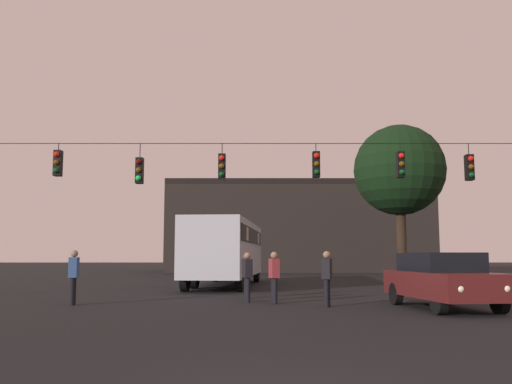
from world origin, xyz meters
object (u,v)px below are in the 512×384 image
Objects in this scene: pedestrian_trailing at (247,273)px; tree_behind_building at (401,175)px; pedestrian_crossing_center at (247,274)px; pedestrian_crossing_right at (74,274)px; tree_left_silhouette at (400,171)px; city_bus at (227,247)px; pedestrian_near_bus at (327,275)px; car_near_right at (442,279)px; pedestrian_crossing_left at (274,275)px.

tree_behind_building is at bearing 60.88° from pedestrian_trailing.
pedestrian_crossing_center reaches higher than pedestrian_trailing.
tree_behind_building is at bearing 53.77° from pedestrian_crossing_right.
tree_left_silhouette is at bearing 51.92° from pedestrian_trailing.
pedestrian_trailing is at bearing 91.47° from pedestrian_crossing_center.
city_bus is 7.27× the size of pedestrian_crossing_center.
city_bus is 16.38m from tree_behind_building.
pedestrian_near_bus is at bearing -113.09° from tree_left_silhouette.
tree_behind_building is (11.31, 10.74, 5.02)m from city_bus.
tree_left_silhouette is (2.57, 13.83, 5.15)m from car_near_right.
pedestrian_trailing is (-2.33, 3.07, -0.03)m from pedestrian_near_bus.
tree_left_silhouette is (9.07, 2.58, 4.08)m from city_bus.
pedestrian_near_bus is at bearing -72.21° from city_bus.
tree_behind_building is (15.27, 20.84, 5.98)m from pedestrian_crossing_right.
car_near_right is 14.98m from tree_left_silhouette.
pedestrian_near_bus is (3.42, -10.67, -0.99)m from city_bus.
city_bus is 7.19× the size of pedestrian_crossing_left.
city_bus reaches higher than car_near_right.
city_bus is 9.30m from pedestrian_crossing_center.
car_near_right is 0.53× the size of tree_left_silhouette.
pedestrian_near_bus is (1.47, -0.98, 0.01)m from pedestrian_crossing_left.
city_bus is 11.25m from pedestrian_near_bus.
pedestrian_crossing_left is 23.25m from tree_behind_building.
pedestrian_crossing_right is at bearing -153.62° from pedestrian_trailing.
pedestrian_crossing_center is at bearing -82.96° from city_bus.
tree_left_silhouette is (7.94, 11.76, 5.08)m from pedestrian_crossing_center.
city_bus reaches higher than pedestrian_crossing_center.
pedestrian_crossing_left is 5.93m from pedestrian_crossing_right.
pedestrian_crossing_left is 2.26m from pedestrian_trailing.
tree_behind_building is at bearing 65.40° from pedestrian_crossing_left.
city_bus is 7.35× the size of pedestrian_trailing.
pedestrian_trailing is at bearing -81.82° from city_bus.
tree_left_silhouette is at bearing 55.99° from pedestrian_crossing_center.
car_near_right is 2.95× the size of pedestrian_trailing.
pedestrian_crossing_right is 1.06× the size of pedestrian_trailing.
pedestrian_near_bus reaches higher than pedestrian_trailing.
city_bus reaches higher than pedestrian_near_bus.
tree_left_silhouette reaches higher than car_near_right.
pedestrian_crossing_right is at bearing -175.98° from pedestrian_crossing_left.
city_bus is 9.93m from pedestrian_crossing_left.
pedestrian_crossing_center is 0.98× the size of pedestrian_near_bus.
city_bus is 7.13× the size of pedestrian_near_bus.
pedestrian_crossing_right is (-10.46, 1.14, 0.11)m from car_near_right.
tree_behind_building is (9.35, 20.42, 6.01)m from pedestrian_crossing_left.
tree_left_silhouette is (7.98, 10.18, 5.10)m from pedestrian_trailing.
pedestrian_crossing_right is 5.64m from pedestrian_trailing.
pedestrian_crossing_left reaches higher than pedestrian_trailing.
car_near_right is at bearing -18.87° from pedestrian_crossing_left.
pedestrian_crossing_right reaches higher than pedestrian_crossing_left.
pedestrian_near_bus is 23.59m from tree_behind_building.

